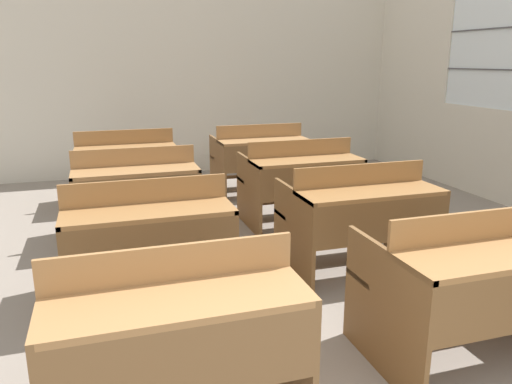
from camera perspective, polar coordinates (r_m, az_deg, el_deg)
name	(u,v)px	position (r m, az deg, el deg)	size (l,w,h in m)	color
wall_back	(161,66)	(7.18, -10.82, 13.99)	(6.96, 0.06, 3.02)	beige
bench_front_left	(175,330)	(2.27, -9.28, -15.35)	(1.07, 0.77, 0.84)	brown
bench_front_right	(475,282)	(2.92, 23.71, -9.37)	(1.07, 0.77, 0.84)	brown
bench_second_left	(148,236)	(3.40, -12.22, -4.98)	(1.07, 0.77, 0.84)	brown
bench_second_right	(359,215)	(3.86, 11.70, -2.55)	(1.07, 0.77, 0.84)	brown
bench_third_left	(136,191)	(4.59, -13.54, 0.14)	(1.07, 0.77, 0.84)	brown
bench_third_right	(300,179)	(4.92, 5.10, 1.48)	(1.07, 0.77, 0.84)	brown
bench_back_left	(126,165)	(5.77, -14.60, 3.05)	(1.07, 0.77, 0.84)	brown
bench_back_right	(260,156)	(6.06, 0.47, 4.08)	(1.07, 0.77, 0.84)	brown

